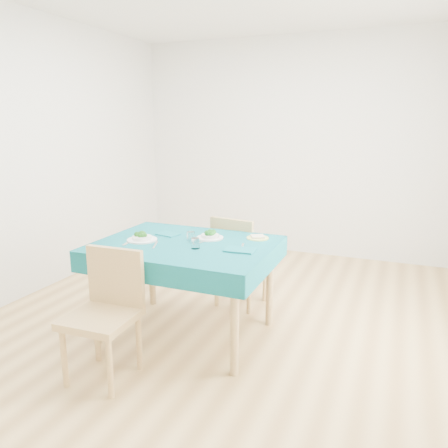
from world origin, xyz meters
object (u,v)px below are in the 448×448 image
at_px(table, 186,289).
at_px(side_plate, 258,238).
at_px(bowl_near, 142,236).
at_px(bowl_far, 210,235).
at_px(chair_near, 100,304).
at_px(chair_far, 241,251).

relative_size(table, side_plate, 7.60).
bearing_deg(table, bowl_near, -169.25).
height_order(bowl_far, side_plate, bowl_far).
distance_m(table, bowl_near, 0.54).
relative_size(chair_near, side_plate, 5.95).
bearing_deg(bowl_far, bowl_near, -151.02).
height_order(table, chair_near, chair_near).
distance_m(table, chair_far, 0.77).
bearing_deg(bowl_near, chair_far, 55.73).
relative_size(bowl_far, side_plate, 1.21).
distance_m(bowl_near, bowl_far, 0.54).
xyz_separation_m(chair_near, bowl_near, (-0.12, 0.70, 0.27)).
bearing_deg(side_plate, bowl_far, -157.36).
height_order(chair_near, bowl_far, chair_near).
relative_size(chair_far, bowl_far, 4.83).
xyz_separation_m(chair_far, bowl_far, (-0.07, -0.54, 0.27)).
xyz_separation_m(chair_near, chair_far, (0.42, 1.50, -0.01)).
height_order(chair_far, bowl_far, chair_far).
relative_size(chair_near, chair_far, 1.02).
bearing_deg(table, chair_near, -106.28).
distance_m(table, bowl_far, 0.47).
height_order(table, side_plate, side_plate).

